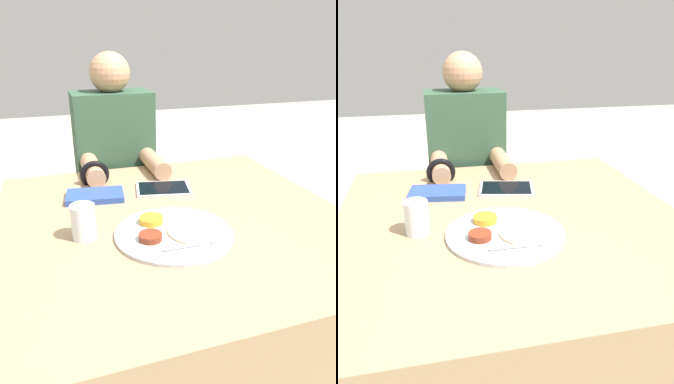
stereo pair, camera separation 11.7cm
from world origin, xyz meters
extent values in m
cube|color=#9E7F5B|center=(0.00, 0.00, 0.38)|extent=(1.05, 1.03, 0.76)
cylinder|color=#B7BABF|center=(-0.04, -0.11, 0.76)|extent=(0.33, 0.33, 0.01)
cylinder|color=gold|center=(-0.09, -0.03, 0.78)|extent=(0.07, 0.07, 0.02)
cylinder|color=maroon|center=(-0.12, -0.13, 0.78)|extent=(0.06, 0.06, 0.02)
cylinder|color=beige|center=(0.02, -0.12, 0.77)|extent=(0.16, 0.16, 0.01)
cylinder|color=#B7BABF|center=(-0.03, -0.20, 0.77)|extent=(0.14, 0.01, 0.01)
sphere|color=#B7BABF|center=(0.03, -0.20, 0.77)|extent=(0.02, 0.02, 0.02)
cube|color=silver|center=(-0.21, 0.22, 0.76)|extent=(0.20, 0.14, 0.01)
cube|color=#28428E|center=(-0.21, 0.22, 0.77)|extent=(0.21, 0.14, 0.02)
cube|color=#B7B7BC|center=(0.03, 0.23, 0.76)|extent=(0.22, 0.18, 0.01)
cube|color=black|center=(0.03, 0.23, 0.77)|extent=(0.20, 0.16, 0.00)
cube|color=black|center=(-0.07, 0.65, 0.22)|extent=(0.30, 0.22, 0.44)
cube|color=#2D4C38|center=(-0.07, 0.65, 0.75)|extent=(0.34, 0.20, 0.62)
sphere|color=tan|center=(-0.07, 0.65, 1.14)|extent=(0.17, 0.17, 0.17)
cylinder|color=tan|center=(-0.19, 0.44, 0.79)|extent=(0.07, 0.25, 0.07)
cylinder|color=tan|center=(0.06, 0.44, 0.79)|extent=(0.07, 0.25, 0.07)
torus|color=black|center=(-0.19, 0.37, 0.79)|extent=(0.11, 0.02, 0.11)
cylinder|color=silver|center=(-0.28, -0.04, 0.81)|extent=(0.07, 0.07, 0.10)
camera|label=1|loc=(-0.35, -0.97, 1.26)|focal=35.00mm
camera|label=2|loc=(-0.23, -1.00, 1.26)|focal=35.00mm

